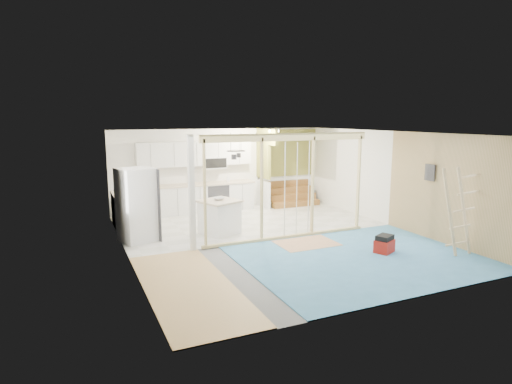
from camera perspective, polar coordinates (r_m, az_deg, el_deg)
name	(u,v)px	position (r m, az deg, el deg)	size (l,w,h in m)	color
room	(277,188)	(10.26, 2.79, 0.59)	(7.01, 8.01, 2.61)	slate
floor_overlays	(278,238)	(10.63, 2.94, -6.21)	(7.00, 8.00, 0.03)	silver
stud_frame	(267,176)	(10.09, 1.43, 2.20)	(4.66, 0.14, 2.60)	#D6BF82
base_cabinets	(178,202)	(12.98, -10.38, -1.30)	(4.45, 2.24, 0.93)	silver
upper_cabinets	(197,155)	(13.42, -7.83, 4.97)	(3.60, 0.41, 0.85)	silver
green_partition	(282,178)	(14.45, 3.47, 1.91)	(2.25, 1.51, 2.60)	olive
pot_rack	(236,153)	(11.76, -2.70, 5.22)	(0.52, 0.52, 0.72)	black
sheathing_panel	(451,190)	(10.82, 24.53, 0.19)	(0.02, 4.00, 2.60)	tan
electrical_panel	(430,172)	(11.13, 22.19, 2.43)	(0.04, 0.30, 0.40)	#39393E
ceiling_light	(274,131)	(13.44, 2.39, 8.14)	(0.32, 0.32, 0.08)	#FFEABF
fridge	(137,205)	(10.59, -15.55, -1.71)	(0.98, 0.95, 1.78)	silver
island	(220,217)	(11.01, -4.89, -3.36)	(1.17, 1.17, 0.88)	white
bowl	(219,199)	(10.94, -4.97, -0.89)	(0.27, 0.27, 0.07)	silver
soap_bottle_a	(145,182)	(13.04, -14.64, 1.31)	(0.11, 0.11, 0.30)	#B2B9C7
soap_bottle_b	(228,178)	(13.72, -3.74, 1.85)	(0.09, 0.09, 0.21)	silver
toolbox	(384,244)	(9.91, 16.74, -6.72)	(0.53, 0.47, 0.41)	maroon
ladder	(459,211)	(10.13, 25.41, -2.35)	(1.00, 0.23, 1.91)	#D0B17F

